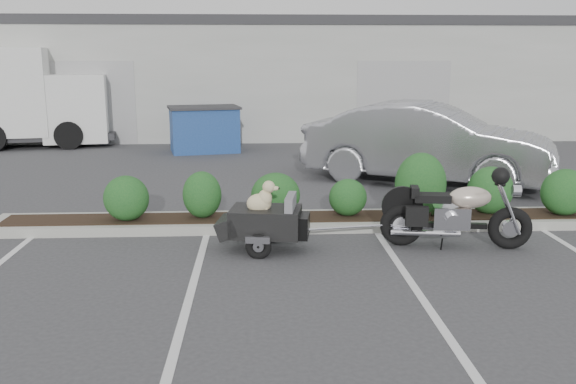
{
  "coord_description": "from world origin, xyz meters",
  "views": [
    {
      "loc": [
        -0.69,
        -7.49,
        2.75
      ],
      "look_at": [
        -0.24,
        1.43,
        0.75
      ],
      "focal_mm": 38.0,
      "sensor_mm": 36.0,
      "label": 1
    }
  ],
  "objects_px": {
    "pet_trailer": "(265,220)",
    "delivery_truck": "(2,100)",
    "motorcycle": "(456,214)",
    "dumpster": "(204,129)",
    "sedan": "(428,143)"
  },
  "relations": [
    {
      "from": "sedan",
      "to": "dumpster",
      "type": "relative_size",
      "value": 2.37
    },
    {
      "from": "dumpster",
      "to": "delivery_truck",
      "type": "distance_m",
      "value": 6.43
    },
    {
      "from": "motorcycle",
      "to": "pet_trailer",
      "type": "bearing_deg",
      "value": -171.37
    },
    {
      "from": "motorcycle",
      "to": "sedan",
      "type": "height_order",
      "value": "sedan"
    },
    {
      "from": "pet_trailer",
      "to": "dumpster",
      "type": "xyz_separation_m",
      "value": [
        -1.64,
        9.4,
        0.23
      ]
    },
    {
      "from": "pet_trailer",
      "to": "delivery_truck",
      "type": "distance_m",
      "value": 13.37
    },
    {
      "from": "delivery_truck",
      "to": "pet_trailer",
      "type": "bearing_deg",
      "value": -62.83
    },
    {
      "from": "pet_trailer",
      "to": "sedan",
      "type": "bearing_deg",
      "value": 61.07
    },
    {
      "from": "pet_trailer",
      "to": "dumpster",
      "type": "height_order",
      "value": "dumpster"
    },
    {
      "from": "pet_trailer",
      "to": "dumpster",
      "type": "relative_size",
      "value": 0.78
    },
    {
      "from": "motorcycle",
      "to": "delivery_truck",
      "type": "bearing_deg",
      "value": 143.8
    },
    {
      "from": "motorcycle",
      "to": "dumpster",
      "type": "relative_size",
      "value": 0.97
    },
    {
      "from": "sedan",
      "to": "delivery_truck",
      "type": "xyz_separation_m",
      "value": [
        -11.53,
        6.1,
        0.55
      ]
    },
    {
      "from": "sedan",
      "to": "motorcycle",
      "type": "bearing_deg",
      "value": -163.82
    },
    {
      "from": "motorcycle",
      "to": "delivery_truck",
      "type": "distance_m",
      "value": 15.19
    }
  ]
}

